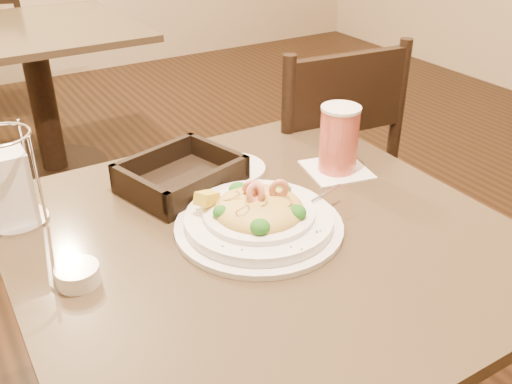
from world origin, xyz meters
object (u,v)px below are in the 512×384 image
bread_basket (181,178)px  side_plate (231,169)px  pasta_bowl (259,216)px  main_table (261,323)px  napkin_caddy (9,185)px  drink_glass (339,140)px  background_table (38,76)px  dining_chair_near (317,173)px  butter_ramekin (78,275)px

bread_basket → side_plate: (0.13, 0.01, -0.02)m
pasta_bowl → main_table: bearing=-99.5°
napkin_caddy → side_plate: bearing=-3.5°
bread_basket → napkin_caddy: bearing=173.2°
bread_basket → drink_glass: bearing=-18.3°
background_table → side_plate: bearing=-86.9°
background_table → bread_basket: size_ratio=3.28×
dining_chair_near → bread_basket: dining_chair_near is taller
pasta_bowl → side_plate: (0.07, 0.24, -0.02)m
napkin_caddy → side_plate: size_ratio=1.18×
napkin_caddy → dining_chair_near: bearing=12.7°
napkin_caddy → drink_glass: bearing=-12.7°
pasta_bowl → napkin_caddy: 0.48m
background_table → pasta_bowl: pasta_bowl is taller
background_table → butter_ramekin: (-0.33, -1.91, 0.24)m
pasta_bowl → side_plate: size_ratio=2.25×
main_table → side_plate: (0.08, 0.26, 0.23)m
main_table → butter_ramekin: 0.42m
dining_chair_near → butter_ramekin: 0.99m
background_table → dining_chair_near: bearing=-70.3°
dining_chair_near → side_plate: 0.54m
background_table → napkin_caddy: bearing=-102.7°
dining_chair_near → napkin_caddy: (-0.90, -0.20, 0.31)m
dining_chair_near → butter_ramekin: size_ratio=12.68×
main_table → napkin_caddy: size_ratio=4.74×
background_table → side_plate: 1.70m
butter_ramekin → dining_chair_near: bearing=28.3°
background_table → pasta_bowl: size_ratio=2.52×
main_table → side_plate: side_plate is taller
drink_glass → bread_basket: bearing=161.7°
dining_chair_near → pasta_bowl: bearing=49.1°
drink_glass → napkin_caddy: size_ratio=0.86×
dining_chair_near → side_plate: dining_chair_near is taller
background_table → dining_chair_near: (0.52, -1.45, 0.00)m
dining_chair_near → butter_ramekin: (-0.85, -0.46, 0.24)m
drink_glass → background_table: bearing=99.5°
side_plate → pasta_bowl: bearing=-106.7°
pasta_bowl → drink_glass: (0.28, 0.12, 0.05)m
background_table → drink_glass: drink_glass is taller
bread_basket → side_plate: size_ratio=1.73×
dining_chair_near → pasta_bowl: dining_chair_near is taller
drink_glass → bread_basket: size_ratio=0.59×
background_table → drink_glass: (0.30, -1.81, 0.30)m
background_table → napkin_caddy: napkin_caddy is taller
main_table → drink_glass: 0.44m
bread_basket → napkin_caddy: 0.34m
drink_glass → butter_ramekin: drink_glass is taller
main_table → bread_basket: 0.35m
drink_glass → butter_ramekin: 0.64m
napkin_caddy → bread_basket: bearing=-6.8°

